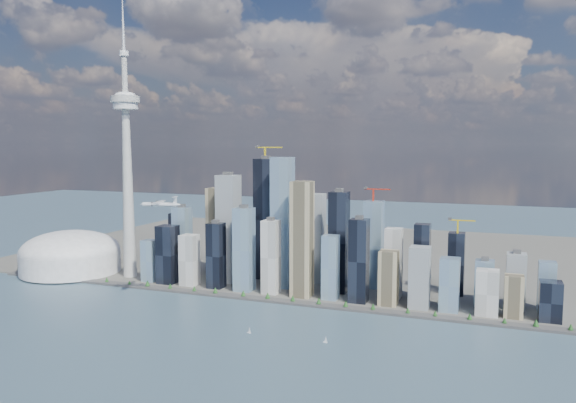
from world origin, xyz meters
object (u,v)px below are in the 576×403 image
at_px(airplane, 160,204).
at_px(sailboat_west, 326,341).
at_px(sailboat_east, 249,331).
at_px(dome_stadium, 71,254).
at_px(needle_tower, 127,160).

xyz_separation_m(airplane, sailboat_west, (304.83, -72.66, -167.61)).
bearing_deg(sailboat_west, sailboat_east, -164.34).
bearing_deg(dome_stadium, airplane, -23.88).
bearing_deg(dome_stadium, needle_tower, 4.09).
distance_m(airplane, sailboat_west, 355.38).
height_order(needle_tower, sailboat_west, needle_tower).
height_order(sailboat_west, sailboat_east, sailboat_east).
bearing_deg(sailboat_east, needle_tower, 171.04).
height_order(dome_stadium, sailboat_west, dome_stadium).
height_order(needle_tower, sailboat_east, needle_tower).
bearing_deg(dome_stadium, sailboat_east, -22.78).
distance_m(sailboat_west, sailboat_east, 112.87).
relative_size(needle_tower, dome_stadium, 2.75).
xyz_separation_m(needle_tower, dome_stadium, (-140.00, -10.00, -196.40)).
distance_m(needle_tower, dome_stadium, 241.40).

